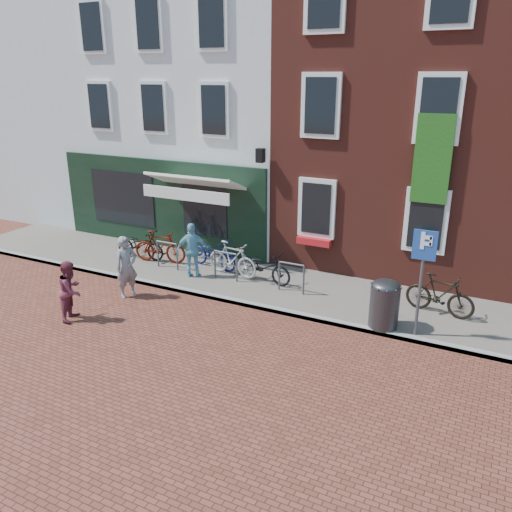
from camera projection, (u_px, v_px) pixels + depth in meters
The scene contains 16 objects.
ground at pixel (254, 309), 13.00m from camera, with size 80.00×80.00×0.00m, color brown.
sidewalk at pixel (312, 293), 13.83m from camera, with size 24.00×3.00×0.10m, color slate.
building_stucco at pixel (220, 105), 19.53m from camera, with size 8.00×8.00×9.00m, color silver.
building_brick_mid at pixel (409, 94), 16.40m from camera, with size 6.00×8.00×10.00m, color maroon.
filler_left at pixel (73, 101), 22.71m from camera, with size 7.00×8.00×9.00m, color silver.
litter_bin at pixel (385, 301), 11.67m from camera, with size 0.67×0.67×1.22m.
parking_sign at pixel (423, 265), 10.96m from camera, with size 0.50×0.08×2.43m.
woman at pixel (127, 267), 13.49m from camera, with size 0.60×0.40×1.66m, color gray.
boy at pixel (71, 290), 12.26m from camera, with size 0.71×0.56×1.47m, color brown.
cafe_person at pixel (193, 250), 14.60m from camera, with size 0.92×0.38×1.57m, color #72B3C9.
bicycle_0 at pixel (140, 245), 16.15m from camera, with size 0.60×1.71×0.90m, color black.
bicycle_1 at pixel (160, 247), 15.79m from camera, with size 0.47×1.66×1.00m, color #561004.
bicycle_2 at pixel (213, 253), 15.35m from camera, with size 0.60×1.71×0.90m, color #0D1257.
bicycle_3 at pixel (232, 259), 14.76m from camera, with size 0.47×1.66×1.00m, color #A4A4A7.
bicycle_4 at pixel (264, 267), 14.29m from camera, with size 0.60×1.71×0.90m, color black.
bicycle_5 at pixel (440, 295), 12.36m from camera, with size 0.47×1.66×1.00m, color black.
Camera 1 is at (5.36, -10.54, 5.57)m, focal length 36.19 mm.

